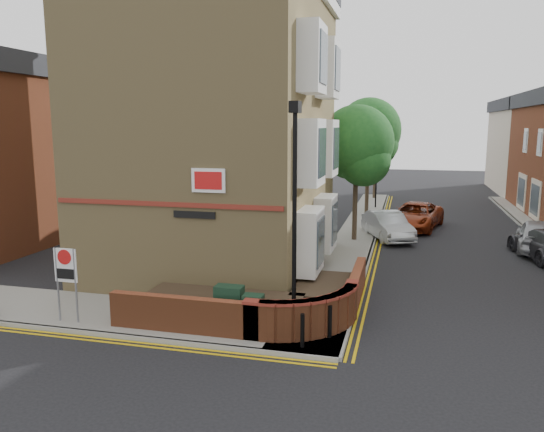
{
  "coord_description": "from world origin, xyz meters",
  "views": [
    {
      "loc": [
        4.45,
        -12.39,
        5.82
      ],
      "look_at": [
        0.27,
        4.0,
        2.9
      ],
      "focal_mm": 35.0,
      "sensor_mm": 36.0,
      "label": 1
    }
  ],
  "objects_px": {
    "lamppost": "(294,219)",
    "silver_car_near": "(388,226)",
    "utility_cabinet_large": "(229,306)",
    "zone_sign": "(66,271)"
  },
  "relations": [
    {
      "from": "utility_cabinet_large",
      "to": "zone_sign",
      "type": "height_order",
      "value": "zone_sign"
    },
    {
      "from": "lamppost",
      "to": "silver_car_near",
      "type": "xyz_separation_m",
      "value": [
        2.0,
        13.83,
        -2.64
      ]
    },
    {
      "from": "lamppost",
      "to": "silver_car_near",
      "type": "distance_m",
      "value": 14.22
    },
    {
      "from": "lamppost",
      "to": "utility_cabinet_large",
      "type": "bearing_deg",
      "value": 176.99
    },
    {
      "from": "silver_car_near",
      "to": "lamppost",
      "type": "bearing_deg",
      "value": -120.62
    },
    {
      "from": "lamppost",
      "to": "zone_sign",
      "type": "xyz_separation_m",
      "value": [
        -6.6,
        -0.7,
        -1.7
      ]
    },
    {
      "from": "lamppost",
      "to": "zone_sign",
      "type": "distance_m",
      "value": 6.85
    },
    {
      "from": "utility_cabinet_large",
      "to": "silver_car_near",
      "type": "bearing_deg",
      "value": 74.14
    },
    {
      "from": "lamppost",
      "to": "silver_car_near",
      "type": "relative_size",
      "value": 1.47
    },
    {
      "from": "utility_cabinet_large",
      "to": "zone_sign",
      "type": "bearing_deg",
      "value": -170.31
    }
  ]
}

